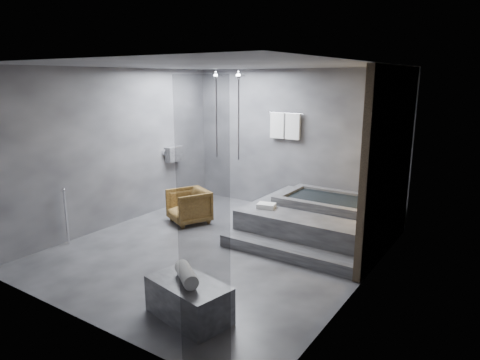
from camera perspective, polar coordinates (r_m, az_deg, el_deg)
The scene contains 7 objects.
room at distance 6.36m, azimuth 1.22°, elevation 5.41°, with size 5.00×5.04×2.82m.
tub_deck at distance 7.46m, azimuth 10.47°, elevation -5.32°, with size 2.20×2.00×0.50m, color #323235.
tub_step at distance 6.51m, azimuth 6.22°, elevation -9.51°, with size 2.20×0.36×0.18m, color #323235.
concrete_bench at distance 4.97m, azimuth -6.84°, elevation -15.57°, with size 0.95×0.53×0.43m, color #2F2F32.
driftwood_chair at distance 7.97m, azimuth -6.83°, elevation -3.49°, with size 0.67×0.69×0.63m, color #3F2A0F.
rolled_towel at distance 4.85m, azimuth -7.16°, elevation -12.40°, with size 0.17×0.17×0.46m, color white.
deck_towel at distance 7.17m, azimuth 3.52°, elevation -3.44°, with size 0.29×0.21×0.08m, color white.
Camera 1 is at (3.77, -5.08, 2.62)m, focal length 32.00 mm.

